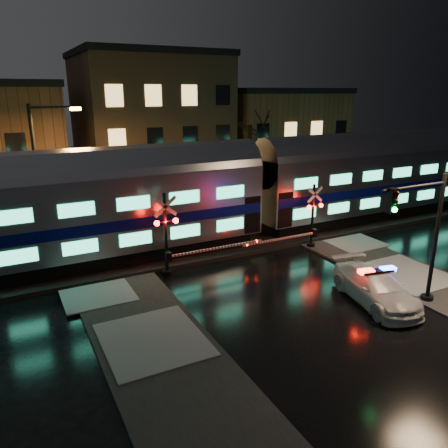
# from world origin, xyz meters

# --- Properties ---
(ground) EXTENTS (120.00, 120.00, 0.00)m
(ground) POSITION_xyz_m (0.00, 0.00, 0.00)
(ground) COLOR black
(ground) RESTS_ON ground
(ballast) EXTENTS (90.00, 4.20, 0.24)m
(ballast) POSITION_xyz_m (0.00, 5.00, 0.12)
(ballast) COLOR black
(ballast) RESTS_ON ground
(sidewalk_left) EXTENTS (4.00, 20.00, 0.12)m
(sidewalk_left) POSITION_xyz_m (-6.50, -6.00, 0.06)
(sidewalk_left) COLOR #2D2D2D
(sidewalk_left) RESTS_ON ground
(building_mid) EXTENTS (12.00, 11.00, 11.50)m
(building_mid) POSITION_xyz_m (2.00, 22.50, 5.75)
(building_mid) COLOR brown
(building_mid) RESTS_ON ground
(building_right) EXTENTS (12.00, 10.00, 8.50)m
(building_right) POSITION_xyz_m (15.00, 22.00, 4.25)
(building_right) COLOR brown
(building_right) RESTS_ON ground
(train) EXTENTS (51.00, 3.12, 5.92)m
(train) POSITION_xyz_m (2.61, 5.00, 3.38)
(train) COLOR black
(train) RESTS_ON ballast
(police_car) EXTENTS (2.91, 5.12, 1.56)m
(police_car) POSITION_xyz_m (3.00, -4.30, 0.71)
(police_car) COLOR silver
(police_car) RESTS_ON ground
(crossing_signal_right) EXTENTS (5.29, 0.63, 3.75)m
(crossing_signal_right) POSITION_xyz_m (4.48, 2.30, 1.54)
(crossing_signal_right) COLOR black
(crossing_signal_right) RESTS_ON ground
(crossing_signal_left) EXTENTS (5.90, 0.66, 4.18)m
(crossing_signal_left) POSITION_xyz_m (-3.61, 2.31, 1.73)
(crossing_signal_left) COLOR black
(crossing_signal_left) RESTS_ON ground
(traffic_light) EXTENTS (3.63, 0.67, 5.61)m
(traffic_light) POSITION_xyz_m (4.17, -5.37, 2.98)
(traffic_light) COLOR black
(traffic_light) RESTS_ON ground
(streetlight) EXTENTS (2.71, 0.28, 8.10)m
(streetlight) POSITION_xyz_m (-8.56, 9.00, 4.67)
(streetlight) COLOR black
(streetlight) RESTS_ON ground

